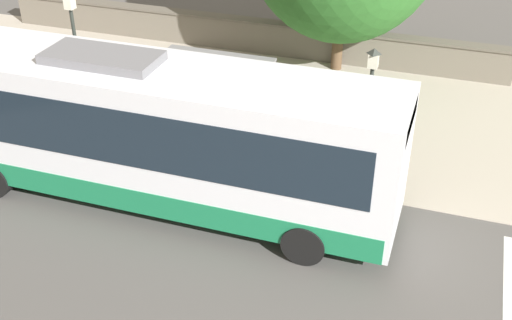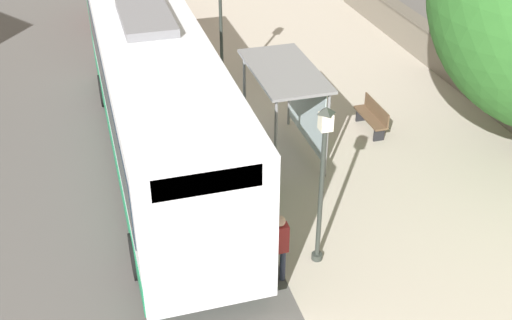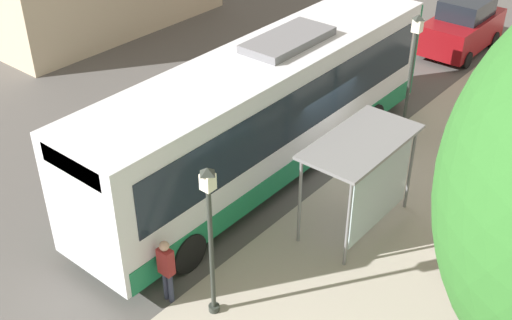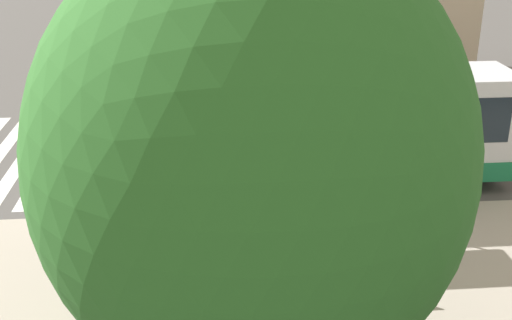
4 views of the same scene
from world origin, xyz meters
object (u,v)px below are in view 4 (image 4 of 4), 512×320
(bus, at_px, (314,126))
(street_lamp_near, at_px, (146,154))
(street_lamp_far, at_px, (450,132))
(bench, at_px, (355,275))
(shade_tree, at_px, (251,158))
(bus_shelter, at_px, (319,166))
(pedestrian, at_px, (138,183))

(bus, height_order, street_lamp_near, bus)
(street_lamp_far, bearing_deg, bench, 137.23)
(shade_tree, bearing_deg, street_lamp_far, -40.43)
(bench, height_order, street_lamp_far, street_lamp_far)
(bus, height_order, bus_shelter, bus)
(bus_shelter, bearing_deg, street_lamp_far, -76.33)
(pedestrian, relative_size, street_lamp_far, 0.38)
(bus, xyz_separation_m, street_lamp_far, (-2.50, -3.34, 0.59))
(pedestrian, height_order, shade_tree, shade_tree)
(street_lamp_near, bearing_deg, shade_tree, -162.03)
(pedestrian, xyz_separation_m, bench, (-4.57, -5.32, -0.50))
(bus, xyz_separation_m, bench, (-6.15, 0.04, -1.51))
(bus_shelter, relative_size, shade_tree, 0.38)
(pedestrian, height_order, street_lamp_far, street_lamp_far)
(bench, distance_m, street_lamp_near, 6.35)
(bus_shelter, relative_size, pedestrian, 1.95)
(bench, height_order, shade_tree, shade_tree)
(bus_shelter, relative_size, street_lamp_near, 0.86)
(bus, bearing_deg, shade_tree, 164.29)
(bench, distance_m, shade_tree, 6.19)
(street_lamp_far, height_order, shade_tree, shade_tree)
(bus_shelter, height_order, bench, bus_shelter)
(street_lamp_far, bearing_deg, bus_shelter, 103.67)
(bus, bearing_deg, bus_shelter, 172.33)
(shade_tree, bearing_deg, pedestrian, 18.35)
(bench, relative_size, shade_tree, 0.18)
(shade_tree, bearing_deg, bus_shelter, -19.94)
(bus_shelter, xyz_separation_m, pedestrian, (1.84, 4.89, -1.11))
(street_lamp_near, distance_m, street_lamp_far, 8.33)
(bus, xyz_separation_m, street_lamp_near, (-2.58, 4.97, 0.25))
(street_lamp_far, bearing_deg, shade_tree, 139.57)
(bench, xyz_separation_m, street_lamp_near, (3.57, 4.94, 1.76))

